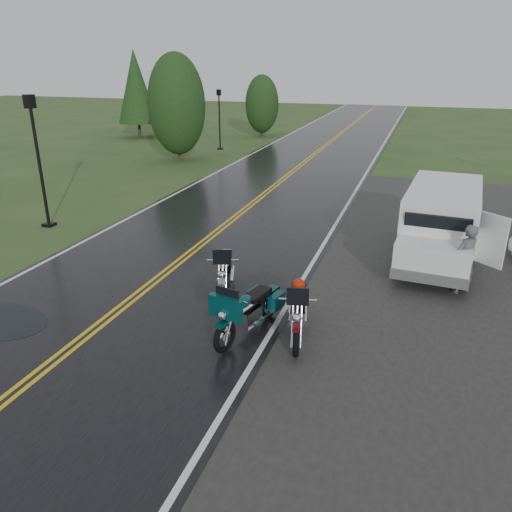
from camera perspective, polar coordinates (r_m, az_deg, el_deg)
The scene contains 12 objects.
ground at distance 12.63m, azimuth -15.18°, elevation -5.92°, with size 120.00×120.00×0.00m, color #2D471E.
road at distance 21.05m, azimuth -0.33°, elevation 6.04°, with size 8.00×100.00×0.04m, color black.
motorcycle_red at distance 10.04m, azimuth 4.66°, elevation -8.07°, with size 0.88×2.42×1.43m, color #570A14, non-canonical shape.
motorcycle_teal at distance 10.15m, azimuth -3.64°, elevation -7.79°, with size 0.86×2.37×1.40m, color #053A3C, non-canonical shape.
motorcycle_silver at distance 11.92m, azimuth -3.87°, elevation -3.04°, with size 0.88×2.41×1.42m, color #93959A, non-canonical shape.
van_white at distance 14.16m, azimuth 16.37°, elevation 1.84°, with size 2.10×5.59×2.19m, color white, non-canonical shape.
person_at_van at distance 13.71m, azimuth 22.78°, elevation -0.45°, with size 0.67×0.44×1.83m, color #535258.
lamp_post_near_left at distance 19.18m, azimuth -23.53°, elevation 9.77°, with size 0.40×0.40×4.63m, color black, non-canonical shape.
lamp_post_far_left at distance 34.10m, azimuth -4.19°, elevation 15.28°, with size 0.33×0.33×3.88m, color black, non-canonical shape.
tree_left_mid at distance 30.41m, azimuth -8.99°, elevation 15.57°, with size 3.33×3.33×5.20m, color #1E3D19, non-canonical shape.
tree_left_far at distance 39.93m, azimuth 0.68°, elevation 16.30°, with size 2.55×2.55×3.93m, color #1E3D19, non-canonical shape.
pine_left_far at distance 40.49m, azimuth -13.48°, elevation 17.44°, with size 2.99×2.99×6.22m, color #1E3D19, non-canonical shape.
Camera 1 is at (6.54, -9.19, 5.68)m, focal length 35.00 mm.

